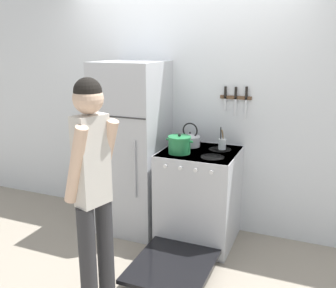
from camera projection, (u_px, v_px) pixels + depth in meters
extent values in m
plane|color=gray|center=(182.00, 219.00, 4.24)|extent=(14.00, 14.00, 0.00)
cube|color=silver|center=(184.00, 108.00, 3.93)|extent=(10.00, 0.06, 2.55)
cube|color=#B7BABF|center=(133.00, 148.00, 3.88)|extent=(0.64, 0.65, 1.76)
cube|color=#2D2D2D|center=(115.00, 117.00, 3.49)|extent=(0.63, 0.01, 0.01)
cylinder|color=#B2B5BA|center=(135.00, 170.00, 3.53)|extent=(0.02, 0.02, 0.56)
cube|color=silver|center=(199.00, 196.00, 3.70)|extent=(0.72, 0.68, 0.93)
cube|color=black|center=(200.00, 152.00, 3.58)|extent=(0.70, 0.67, 0.02)
cube|color=black|center=(189.00, 210.00, 3.42)|extent=(0.62, 0.05, 0.71)
cylinder|color=black|center=(179.00, 153.00, 3.52)|extent=(0.22, 0.22, 0.01)
cylinder|color=black|center=(212.00, 157.00, 3.40)|extent=(0.22, 0.22, 0.01)
cylinder|color=black|center=(189.00, 146.00, 3.76)|extent=(0.22, 0.22, 0.01)
cylinder|color=black|center=(220.00, 150.00, 3.64)|extent=(0.22, 0.22, 0.01)
cylinder|color=silver|center=(165.00, 166.00, 3.36)|extent=(0.04, 0.02, 0.04)
cylinder|color=silver|center=(180.00, 168.00, 3.31)|extent=(0.04, 0.02, 0.04)
cylinder|color=silver|center=(196.00, 170.00, 3.26)|extent=(0.04, 0.02, 0.04)
cylinder|color=silver|center=(211.00, 172.00, 3.21)|extent=(0.04, 0.02, 0.04)
cube|color=black|center=(172.00, 266.00, 3.15)|extent=(0.66, 0.75, 0.04)
cube|color=#99999E|center=(196.00, 204.00, 3.64)|extent=(0.58, 0.37, 0.01)
cylinder|color=#237A42|center=(179.00, 146.00, 3.50)|extent=(0.21, 0.21, 0.14)
cylinder|color=#237A42|center=(179.00, 137.00, 3.48)|extent=(0.22, 0.22, 0.02)
sphere|color=black|center=(180.00, 135.00, 3.47)|extent=(0.03, 0.03, 0.03)
cylinder|color=#237A42|center=(168.00, 139.00, 3.53)|extent=(0.03, 0.02, 0.02)
cylinder|color=#237A42|center=(191.00, 142.00, 3.44)|extent=(0.03, 0.02, 0.02)
cylinder|color=silver|center=(190.00, 141.00, 3.74)|extent=(0.21, 0.21, 0.10)
cone|color=silver|center=(190.00, 135.00, 3.73)|extent=(0.19, 0.19, 0.03)
sphere|color=black|center=(190.00, 133.00, 3.72)|extent=(0.02, 0.02, 0.02)
cone|color=silver|center=(199.00, 141.00, 3.70)|extent=(0.11, 0.03, 0.09)
torus|color=black|center=(190.00, 130.00, 3.71)|extent=(0.16, 0.01, 0.16)
cylinder|color=silver|center=(222.00, 144.00, 3.63)|extent=(0.07, 0.07, 0.10)
cylinder|color=#9E7547|center=(223.00, 139.00, 3.62)|extent=(0.04, 0.02, 0.17)
cylinder|color=#232326|center=(221.00, 137.00, 3.60)|extent=(0.02, 0.02, 0.20)
cylinder|color=#B2B5BA|center=(224.00, 139.00, 3.61)|extent=(0.02, 0.03, 0.16)
cylinder|color=#2D2D30|center=(88.00, 262.00, 2.67)|extent=(0.12, 0.12, 0.84)
cylinder|color=#2D2D30|center=(106.00, 252.00, 2.80)|extent=(0.12, 0.12, 0.84)
cube|color=beige|center=(92.00, 161.00, 2.54)|extent=(0.20, 0.27, 0.63)
cylinder|color=beige|center=(76.00, 165.00, 2.44)|extent=(0.27, 0.15, 0.56)
cylinder|color=beige|center=(106.00, 156.00, 2.64)|extent=(0.27, 0.15, 0.56)
sphere|color=beige|center=(88.00, 99.00, 2.43)|extent=(0.20, 0.20, 0.20)
sphere|color=black|center=(88.00, 92.00, 2.42)|extent=(0.19, 0.19, 0.19)
cube|color=brown|center=(236.00, 98.00, 3.65)|extent=(0.31, 0.02, 0.03)
cube|color=silver|center=(225.00, 104.00, 3.70)|extent=(0.02, 0.00, 0.14)
cube|color=black|center=(225.00, 92.00, 3.67)|extent=(0.02, 0.02, 0.10)
cube|color=silver|center=(235.00, 107.00, 3.67)|extent=(0.02, 0.00, 0.18)
cube|color=black|center=(236.00, 92.00, 3.63)|extent=(0.02, 0.02, 0.11)
cube|color=silver|center=(246.00, 109.00, 3.64)|extent=(0.02, 0.00, 0.20)
cube|color=black|center=(246.00, 92.00, 3.59)|extent=(0.02, 0.02, 0.11)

